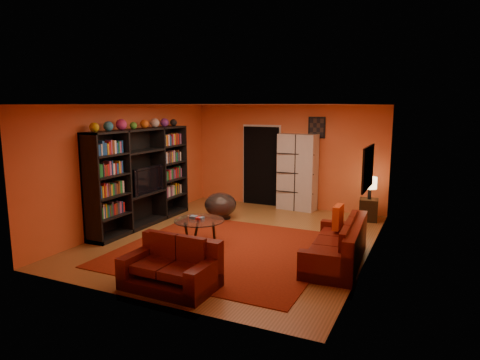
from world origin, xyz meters
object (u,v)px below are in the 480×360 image
at_px(storage_cabinet, 297,172).
at_px(side_table, 369,210).
at_px(bowl_chair, 220,205).
at_px(tv, 145,180).
at_px(coffee_table, 199,222).
at_px(table_lamp, 370,183).
at_px(loveseat, 173,267).
at_px(entertainment_unit, 141,178).
at_px(sofa, 340,247).

height_order(storage_cabinet, side_table, storage_cabinet).
xyz_separation_m(storage_cabinet, bowl_chair, (-1.33, -1.60, -0.63)).
distance_m(tv, coffee_table, 1.97).
relative_size(bowl_chair, side_table, 1.47).
xyz_separation_m(side_table, table_lamp, (0.00, 0.00, 0.61)).
relative_size(bowl_chair, table_lamp, 1.47).
height_order(loveseat, coffee_table, loveseat).
xyz_separation_m(coffee_table, storage_cabinet, (0.82, 3.44, 0.52)).
bearing_deg(side_table, entertainment_unit, -150.89).
bearing_deg(tv, entertainment_unit, 135.76).
height_order(side_table, table_lamp, table_lamp).
bearing_deg(side_table, sofa, -90.26).
bearing_deg(entertainment_unit, sofa, -6.40).
relative_size(loveseat, storage_cabinet, 0.71).
relative_size(tv, table_lamp, 1.97).
xyz_separation_m(tv, loveseat, (2.36, -2.48, -0.72)).
xyz_separation_m(coffee_table, side_table, (2.62, 3.10, -0.18)).
bearing_deg(bowl_chair, sofa, -28.53).
bearing_deg(table_lamp, coffee_table, -130.24).
xyz_separation_m(loveseat, side_table, (2.01, 4.89, -0.04)).
xyz_separation_m(entertainment_unit, side_table, (4.42, 2.46, -0.80)).
bearing_deg(loveseat, coffee_table, 20.15).
xyz_separation_m(tv, storage_cabinet, (2.57, 2.75, -0.06)).
distance_m(loveseat, coffee_table, 1.90).
distance_m(sofa, side_table, 2.96).
distance_m(tv, sofa, 4.45).
xyz_separation_m(loveseat, bowl_chair, (-1.13, 3.63, 0.03)).
bearing_deg(coffee_table, side_table, 49.76).
xyz_separation_m(loveseat, coffee_table, (-0.61, 1.79, 0.14)).
distance_m(sofa, bowl_chair, 3.55).
relative_size(entertainment_unit, side_table, 6.00).
height_order(entertainment_unit, coffee_table, entertainment_unit).
relative_size(tv, side_table, 1.98).
xyz_separation_m(tv, side_table, (4.37, 2.41, -0.75)).
xyz_separation_m(tv, table_lamp, (4.37, 2.41, -0.15)).
distance_m(coffee_table, bowl_chair, 1.91).
bearing_deg(bowl_chair, entertainment_unit, -136.91).
bearing_deg(coffee_table, bowl_chair, 105.62).
xyz_separation_m(entertainment_unit, bowl_chair, (1.29, 1.20, -0.73)).
height_order(entertainment_unit, table_lamp, entertainment_unit).
distance_m(entertainment_unit, side_table, 5.12).
bearing_deg(table_lamp, loveseat, -112.33).
distance_m(tv, table_lamp, 4.99).
relative_size(storage_cabinet, side_table, 3.79).
bearing_deg(sofa, entertainment_unit, 169.97).
bearing_deg(storage_cabinet, coffee_table, -97.75).
bearing_deg(sofa, tv, 169.23).
bearing_deg(loveseat, entertainment_unit, 46.08).
xyz_separation_m(loveseat, table_lamp, (2.01, 4.89, 0.57)).
bearing_deg(tv, storage_cabinet, -43.05).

